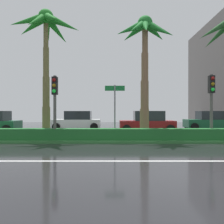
{
  "coord_description": "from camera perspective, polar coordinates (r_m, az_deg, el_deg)",
  "views": [
    {
      "loc": [
        -1.96,
        -5.63,
        1.68
      ],
      "look_at": [
        -2.0,
        13.85,
        1.63
      ],
      "focal_mm": 36.21,
      "sensor_mm": 36.0,
      "label": 1
    }
  ],
  "objects": [
    {
      "name": "car_in_traffic_third",
      "position": [
        18.11,
        9.04,
        -2.57
      ],
      "size": [
        4.3,
        2.02,
        1.72
      ],
      "rotation": [
        0.0,
        0.0,
        3.14
      ],
      "color": "maroon",
      "rests_on": "ground_plane"
    },
    {
      "name": "near_lane_divider_stripe",
      "position": [
        8.05,
        14.52,
        -11.9
      ],
      "size": [
        81.0,
        0.14,
        0.01
      ],
      "primitive_type": "cube",
      "color": "white",
      "rests_on": "ground_plane"
    },
    {
      "name": "ground_plane",
      "position": [
        14.86,
        7.75,
        -6.55
      ],
      "size": [
        90.0,
        42.0,
        0.1
      ],
      "primitive_type": "cube",
      "color": "black"
    },
    {
      "name": "car_in_traffic_second",
      "position": [
        20.8,
        -8.65,
        -2.22
      ],
      "size": [
        4.3,
        2.02,
        1.72
      ],
      "rotation": [
        0.0,
        0.0,
        3.14
      ],
      "color": "white",
      "rests_on": "ground_plane"
    },
    {
      "name": "traffic_signal_median_left",
      "position": [
        12.53,
        -14.13,
        4.04
      ],
      "size": [
        0.28,
        0.43,
        3.46
      ],
      "color": "#4C4C47",
      "rests_on": "median_strip"
    },
    {
      "name": "palm_tree_centre_left",
      "position": [
        14.28,
        8.52,
        17.17
      ],
      "size": [
        3.63,
        3.49,
        7.27
      ],
      "color": "brown",
      "rests_on": "median_strip"
    },
    {
      "name": "median_hedge",
      "position": [
        12.45,
        9.23,
        -5.54
      ],
      "size": [
        76.5,
        0.7,
        0.6
      ],
      "color": "#1E6028",
      "rests_on": "median_strip"
    },
    {
      "name": "car_in_traffic_fourth",
      "position": [
        22.26,
        23.6,
        -2.07
      ],
      "size": [
        4.3,
        2.02,
        1.72
      ],
      "rotation": [
        0.0,
        0.0,
        3.14
      ],
      "color": "#195133",
      "rests_on": "ground_plane"
    },
    {
      "name": "palm_tree_mid_left",
      "position": [
        15.05,
        -16.3,
        18.45
      ],
      "size": [
        4.2,
        4.07,
        7.75
      ],
      "color": "brown",
      "rests_on": "median_strip"
    },
    {
      "name": "traffic_signal_median_right",
      "position": [
        13.57,
        23.97,
        4.06
      ],
      "size": [
        0.28,
        0.43,
        3.58
      ],
      "color": "#4C4C47",
      "rests_on": "median_strip"
    },
    {
      "name": "median_strip",
      "position": [
        13.86,
        8.31,
        -6.52
      ],
      "size": [
        85.5,
        4.0,
        0.15
      ],
      "primitive_type": "cube",
      "color": "#2D6B33",
      "rests_on": "ground_plane"
    },
    {
      "name": "street_name_sign",
      "position": [
        12.52,
        0.84,
        1.96
      ],
      "size": [
        1.1,
        0.08,
        3.0
      ],
      "color": "slate",
      "rests_on": "median_strip"
    }
  ]
}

